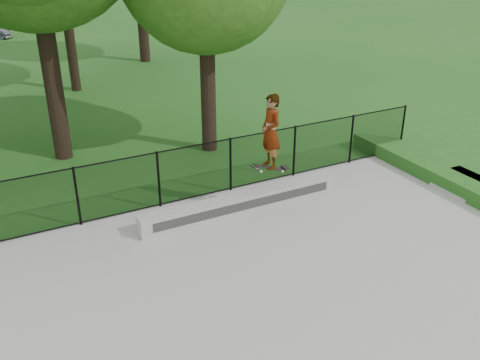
{
  "coord_description": "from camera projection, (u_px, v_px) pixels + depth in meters",
  "views": [
    {
      "loc": [
        -3.77,
        -5.66,
        6.47
      ],
      "look_at": [
        1.39,
        4.2,
        1.2
      ],
      "focal_mm": 40.0,
      "sensor_mm": 36.0,
      "label": 1
    }
  ],
  "objects": [
    {
      "name": "ground",
      "position": [
        283.0,
        357.0,
        8.88
      ],
      "size": [
        100.0,
        100.0,
        0.0
      ],
      "primitive_type": "plane",
      "color": "#1D5518",
      "rests_on": "ground"
    },
    {
      "name": "concrete_slab",
      "position": [
        283.0,
        356.0,
        8.87
      ],
      "size": [
        14.0,
        12.0,
        0.06
      ],
      "primitive_type": "cube",
      "color": "#9C9C97",
      "rests_on": "ground"
    },
    {
      "name": "grind_ledge",
      "position": [
        242.0,
        203.0,
        13.24
      ],
      "size": [
        5.33,
        0.4,
        0.46
      ],
      "primitive_type": "cube",
      "color": "#AFAFAA",
      "rests_on": "concrete_slab"
    },
    {
      "name": "skater_airborne",
      "position": [
        271.0,
        133.0,
        12.48
      ],
      "size": [
        0.81,
        0.68,
        2.01
      ],
      "color": "black",
      "rests_on": "ground"
    },
    {
      "name": "chainlink_fence",
      "position": [
        159.0,
        179.0,
        13.26
      ],
      "size": [
        16.06,
        0.06,
        1.5
      ],
      "color": "black",
      "rests_on": "concrete_slab"
    },
    {
      "name": "concrete_steps",
      "position": [
        464.0,
        186.0,
        14.39
      ],
      "size": [
        1.07,
        1.2,
        0.45
      ],
      "color": "#9C9C97",
      "rests_on": "ground"
    }
  ]
}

